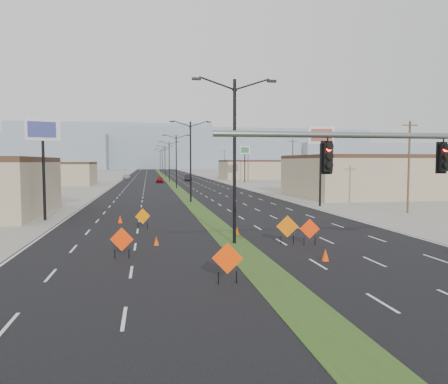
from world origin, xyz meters
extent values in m
plane|color=gray|center=(0.00, 0.00, 0.00)|extent=(600.00, 600.00, 0.00)
cube|color=black|center=(0.00, 100.00, 0.00)|extent=(25.00, 400.00, 0.02)
cube|color=#284619|center=(0.00, 100.00, 0.00)|extent=(2.00, 400.00, 0.04)
cube|color=tan|center=(-32.00, 85.00, 2.25)|extent=(30.00, 14.00, 4.50)
cube|color=tan|center=(34.00, 45.00, 2.75)|extent=(36.00, 18.00, 5.50)
cube|color=tan|center=(38.00, 110.00, 2.50)|extent=(44.00, 16.00, 5.00)
cube|color=#8393A2|center=(40.00, 300.00, 14.00)|extent=(220.00, 50.00, 28.00)
cube|color=#8393A2|center=(180.00, 290.00, 9.00)|extent=(160.00, 50.00, 18.00)
cube|color=#8393A2|center=(-30.00, 320.00, 16.00)|extent=(140.00, 50.00, 32.00)
cylinder|color=slate|center=(5.20, 2.00, 6.10)|extent=(16.00, 0.24, 0.24)
cube|color=black|center=(1.70, 2.00, 5.22)|extent=(0.50, 0.28, 1.30)
sphere|color=#FF0C05|center=(1.70, 1.84, 5.57)|extent=(0.22, 0.22, 0.22)
cube|color=black|center=(6.70, 2.00, 5.22)|extent=(0.50, 0.28, 1.30)
sphere|color=#FF0C05|center=(6.70, 1.84, 5.57)|extent=(0.22, 0.22, 0.22)
cylinder|color=black|center=(0.00, 12.00, 5.00)|extent=(0.20, 0.20, 10.00)
cube|color=black|center=(-2.30, 12.00, 9.95)|extent=(0.55, 0.24, 0.14)
cube|color=black|center=(2.30, 12.00, 9.95)|extent=(0.55, 0.24, 0.14)
cylinder|color=black|center=(0.00, 40.00, 5.00)|extent=(0.20, 0.20, 10.00)
cube|color=black|center=(-2.30, 40.00, 9.95)|extent=(0.55, 0.24, 0.14)
cube|color=black|center=(2.30, 40.00, 9.95)|extent=(0.55, 0.24, 0.14)
cylinder|color=black|center=(0.00, 68.00, 5.00)|extent=(0.20, 0.20, 10.00)
cube|color=black|center=(-2.30, 68.00, 9.95)|extent=(0.55, 0.24, 0.14)
cube|color=black|center=(2.30, 68.00, 9.95)|extent=(0.55, 0.24, 0.14)
cylinder|color=black|center=(0.00, 96.00, 5.00)|extent=(0.20, 0.20, 10.00)
cube|color=black|center=(-2.30, 96.00, 9.95)|extent=(0.55, 0.24, 0.14)
cube|color=black|center=(2.30, 96.00, 9.95)|extent=(0.55, 0.24, 0.14)
cylinder|color=black|center=(0.00, 124.00, 5.00)|extent=(0.20, 0.20, 10.00)
cube|color=black|center=(-2.30, 124.00, 9.95)|extent=(0.55, 0.24, 0.14)
cube|color=black|center=(2.30, 124.00, 9.95)|extent=(0.55, 0.24, 0.14)
cylinder|color=black|center=(0.00, 152.00, 5.00)|extent=(0.20, 0.20, 10.00)
cube|color=black|center=(-2.30, 152.00, 9.95)|extent=(0.55, 0.24, 0.14)
cube|color=black|center=(2.30, 152.00, 9.95)|extent=(0.55, 0.24, 0.14)
cylinder|color=black|center=(0.00, 180.00, 5.00)|extent=(0.20, 0.20, 10.00)
cube|color=black|center=(-2.30, 180.00, 9.95)|extent=(0.55, 0.24, 0.14)
cube|color=black|center=(2.30, 180.00, 9.95)|extent=(0.55, 0.24, 0.14)
cylinder|color=#4C3823|center=(20.00, 25.00, 4.50)|extent=(0.20, 0.20, 9.00)
cube|color=#4C3823|center=(20.00, 25.00, 8.60)|extent=(1.60, 0.10, 0.10)
cylinder|color=#4C3823|center=(20.00, 60.00, 4.50)|extent=(0.20, 0.20, 9.00)
cube|color=#4C3823|center=(20.00, 60.00, 8.60)|extent=(1.60, 0.10, 0.10)
cylinder|color=#4C3823|center=(20.00, 95.00, 4.50)|extent=(0.20, 0.20, 9.00)
cube|color=#4C3823|center=(20.00, 95.00, 8.60)|extent=(1.60, 0.10, 0.10)
cylinder|color=#4C3823|center=(20.00, 130.00, 4.50)|extent=(0.20, 0.20, 9.00)
cube|color=#4C3823|center=(20.00, 130.00, 8.60)|extent=(1.60, 0.10, 0.10)
imported|color=maroon|center=(-2.50, 90.99, 0.73)|extent=(1.86, 4.33, 1.46)
imported|color=black|center=(5.04, 99.89, 0.80)|extent=(1.81, 4.88, 1.59)
imported|color=#B0B6BB|center=(-11.50, 115.52, 0.70)|extent=(2.21, 4.92, 1.40)
cube|color=#FF3705|center=(-6.58, 8.91, 1.03)|extent=(1.22, 0.33, 1.24)
cylinder|color=black|center=(-6.94, 8.91, 0.26)|extent=(0.05, 0.05, 0.52)
cylinder|color=black|center=(-6.22, 8.91, 0.26)|extent=(0.05, 0.05, 0.52)
cube|color=#FF3E05|center=(-2.00, 3.38, 1.08)|extent=(1.26, 0.39, 1.30)
cylinder|color=black|center=(-2.38, 3.38, 0.27)|extent=(0.05, 0.05, 0.54)
cylinder|color=black|center=(-1.62, 3.38, 0.27)|extent=(0.05, 0.05, 0.54)
cube|color=orange|center=(-5.63, 18.87, 0.98)|extent=(1.11, 0.49, 1.18)
cylinder|color=black|center=(-5.98, 18.87, 0.25)|extent=(0.05, 0.05, 0.49)
cylinder|color=black|center=(-5.29, 18.87, 0.25)|extent=(0.05, 0.05, 0.49)
cube|color=#D96104|center=(3.13, 11.21, 1.12)|extent=(1.34, 0.26, 1.35)
cylinder|color=black|center=(2.74, 11.21, 0.28)|extent=(0.05, 0.05, 0.56)
cylinder|color=black|center=(3.52, 11.21, 0.28)|extent=(0.05, 0.05, 0.56)
cube|color=#FC3405|center=(4.40, 10.80, 1.00)|extent=(1.19, 0.27, 1.21)
cylinder|color=black|center=(4.05, 10.80, 0.25)|extent=(0.05, 0.05, 0.50)
cylinder|color=black|center=(4.76, 10.80, 0.25)|extent=(0.05, 0.05, 0.50)
cone|color=#DD4204|center=(-4.75, 12.27, 0.28)|extent=(0.43, 0.43, 0.56)
cone|color=#DD3D04|center=(3.65, 6.61, 0.32)|extent=(0.51, 0.51, 0.65)
cone|color=#E56004|center=(0.78, 15.05, 0.29)|extent=(0.37, 0.37, 0.58)
cone|color=#E73504|center=(-7.51, 22.44, 0.33)|extent=(0.51, 0.51, 0.65)
cylinder|color=black|center=(-14.05, 25.54, 3.61)|extent=(0.24, 0.24, 7.22)
cube|color=white|center=(-14.05, 25.54, 7.79)|extent=(2.77, 1.42, 1.90)
cube|color=#384088|center=(-14.05, 25.34, 7.79)|extent=(2.12, 0.92, 1.33)
cylinder|color=black|center=(14.00, 32.65, 3.72)|extent=(0.24, 0.24, 7.44)
cube|color=white|center=(14.00, 32.65, 8.03)|extent=(2.96, 0.81, 1.96)
cube|color=#A74037|center=(14.00, 32.45, 8.03)|extent=(2.33, 0.42, 1.37)
cylinder|color=black|center=(18.14, 90.58, 3.65)|extent=(0.24, 0.24, 7.30)
cube|color=white|center=(18.14, 90.58, 7.88)|extent=(2.79, 1.46, 1.92)
cube|color=#327D4B|center=(18.14, 90.38, 7.88)|extent=(2.14, 0.95, 1.35)
camera|label=1|loc=(-5.17, -14.06, 5.06)|focal=35.00mm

